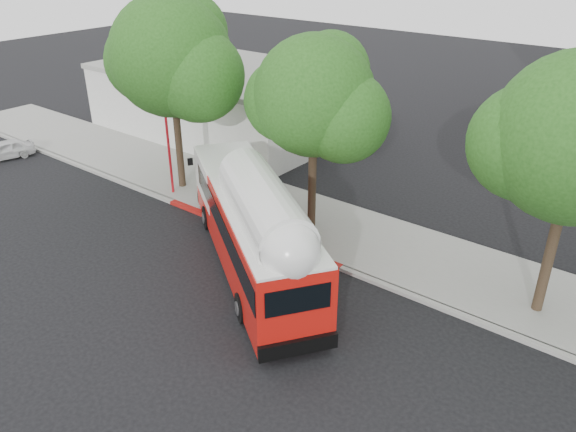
# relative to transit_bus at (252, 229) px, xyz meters

# --- Properties ---
(ground) EXTENTS (120.00, 120.00, 0.00)m
(ground) POSITION_rel_transit_bus_xyz_m (0.87, -1.85, -1.75)
(ground) COLOR black
(ground) RESTS_ON ground
(sidewalk) EXTENTS (60.00, 5.00, 0.15)m
(sidewalk) POSITION_rel_transit_bus_xyz_m (0.87, 4.65, -1.67)
(sidewalk) COLOR gray
(sidewalk) RESTS_ON ground
(curb_strip) EXTENTS (60.00, 0.30, 0.15)m
(curb_strip) POSITION_rel_transit_bus_xyz_m (0.87, 2.05, -1.67)
(curb_strip) COLOR gray
(curb_strip) RESTS_ON ground
(red_curb_segment) EXTENTS (10.00, 0.32, 0.16)m
(red_curb_segment) POSITION_rel_transit_bus_xyz_m (-2.13, 2.05, -1.67)
(red_curb_segment) COLOR #9F1511
(red_curb_segment) RESTS_ON ground
(street_tree_left) EXTENTS (6.67, 5.80, 9.74)m
(street_tree_left) POSITION_rel_transit_bus_xyz_m (-7.66, 3.71, 4.86)
(street_tree_left) COLOR #2D2116
(street_tree_left) RESTS_ON ground
(street_tree_mid) EXTENTS (5.75, 5.00, 8.62)m
(street_tree_mid) POSITION_rel_transit_bus_xyz_m (0.28, 4.21, 4.16)
(street_tree_mid) COLOR #2D2116
(street_tree_mid) RESTS_ON ground
(low_commercial_bldg) EXTENTS (16.20, 10.20, 4.25)m
(low_commercial_bldg) POSITION_rel_transit_bus_xyz_m (-13.13, 12.15, 0.40)
(low_commercial_bldg) COLOR silver
(low_commercial_bldg) RESTS_ON ground
(transit_bus) EXTENTS (11.60, 9.04, 3.74)m
(transit_bus) POSITION_rel_transit_bus_xyz_m (0.00, 0.00, 0.00)
(transit_bus) COLOR red
(transit_bus) RESTS_ON ground
(parked_car) EXTENTS (3.47, 2.13, 1.10)m
(parked_car) POSITION_rel_transit_bus_xyz_m (-19.64, 0.16, -1.20)
(parked_car) COLOR silver
(parked_car) RESTS_ON ground
(signal_pole) EXTENTS (0.13, 0.44, 4.67)m
(signal_pole) POSITION_rel_transit_bus_xyz_m (-7.89, 2.78, 0.65)
(signal_pole) COLOR red
(signal_pole) RESTS_ON ground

